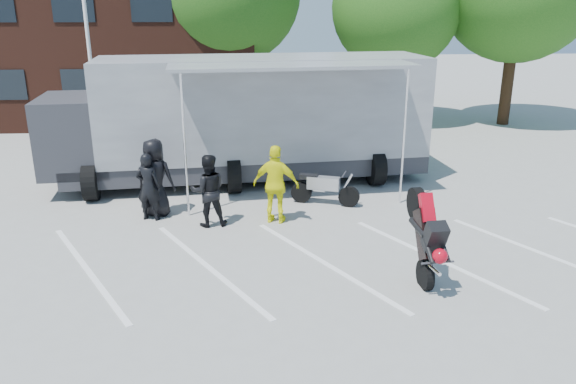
{
  "coord_description": "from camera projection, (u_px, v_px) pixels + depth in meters",
  "views": [
    {
      "loc": [
        -1.3,
        -9.44,
        5.09
      ],
      "look_at": [
        -0.5,
        1.8,
        1.3
      ],
      "focal_mm": 35.0,
      "sensor_mm": 36.0,
      "label": 1
    }
  ],
  "objects": [
    {
      "name": "ground",
      "position": [
        321.0,
        286.0,
        10.64
      ],
      "size": [
        100.0,
        100.0,
        0.0
      ],
      "primitive_type": "plane",
      "color": "#989893",
      "rests_on": "ground"
    },
    {
      "name": "parking_bay_lines",
      "position": [
        315.0,
        263.0,
        11.58
      ],
      "size": [
        18.09,
        13.33,
        0.01
      ],
      "primitive_type": "cube",
      "rotation": [
        0.0,
        0.0,
        0.52
      ],
      "color": "white",
      "rests_on": "ground"
    },
    {
      "name": "office_building",
      "position": [
        58.0,
        40.0,
        25.87
      ],
      "size": [
        18.0,
        8.0,
        7.0
      ],
      "primitive_type": "cube",
      "color": "#421F15",
      "rests_on": "ground"
    },
    {
      "name": "flagpole",
      "position": [
        92.0,
        5.0,
        18.06
      ],
      "size": [
        1.61,
        0.12,
        8.0
      ],
      "color": "white",
      "rests_on": "ground"
    },
    {
      "name": "tree_mid",
      "position": [
        396.0,
        7.0,
        23.58
      ],
      "size": [
        5.44,
        5.44,
        7.68
      ],
      "color": "#382314",
      "rests_on": "ground"
    },
    {
      "name": "transporter_truck",
      "position": [
        249.0,
        180.0,
        17.07
      ],
      "size": [
        11.97,
        6.63,
        3.65
      ],
      "primitive_type": null,
      "rotation": [
        0.0,
        0.0,
        0.1
      ],
      "color": "#95989D",
      "rests_on": "ground"
    },
    {
      "name": "parked_motorcycle",
      "position": [
        325.0,
        204.0,
        14.99
      ],
      "size": [
        1.99,
        1.23,
        0.99
      ],
      "primitive_type": null,
      "rotation": [
        0.0,
        0.0,
        1.23
      ],
      "color": "#AEADB2",
      "rests_on": "ground"
    },
    {
      "name": "stunt_bike_rider",
      "position": [
        413.0,
        272.0,
        11.19
      ],
      "size": [
        0.92,
        1.72,
        1.96
      ],
      "primitive_type": null,
      "rotation": [
        0.0,
        0.0,
        0.08
      ],
      "color": "black",
      "rests_on": "ground"
    },
    {
      "name": "spectator_leather_a",
      "position": [
        155.0,
        178.0,
        13.95
      ],
      "size": [
        1.09,
        0.85,
        1.97
      ],
      "primitive_type": "imported",
      "rotation": [
        0.0,
        0.0,
        2.89
      ],
      "color": "black",
      "rests_on": "ground"
    },
    {
      "name": "spectator_leather_b",
      "position": [
        148.0,
        187.0,
        13.69
      ],
      "size": [
        0.7,
        0.55,
        1.7
      ],
      "primitive_type": "imported",
      "rotation": [
        0.0,
        0.0,
        2.89
      ],
      "color": "black",
      "rests_on": "ground"
    },
    {
      "name": "spectator_leather_c",
      "position": [
        208.0,
        191.0,
        13.31
      ],
      "size": [
        0.93,
        0.77,
        1.76
      ],
      "primitive_type": "imported",
      "rotation": [
        0.0,
        0.0,
        3.27
      ],
      "color": "black",
      "rests_on": "ground"
    },
    {
      "name": "spectator_hivis",
      "position": [
        276.0,
        185.0,
        13.48
      ],
      "size": [
        1.22,
        0.79,
        1.92
      ],
      "primitive_type": "imported",
      "rotation": [
        0.0,
        0.0,
        2.83
      ],
      "color": "#FFFD0D",
      "rests_on": "ground"
    }
  ]
}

